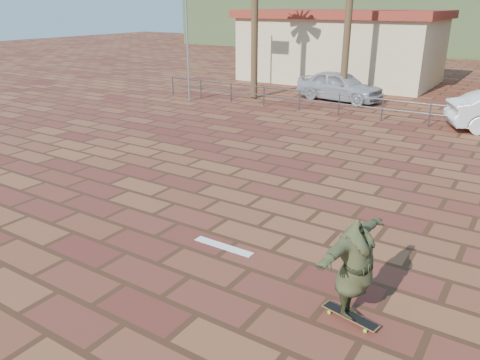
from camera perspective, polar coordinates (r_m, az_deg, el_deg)
name	(u,v)px	position (r m, az deg, el deg)	size (l,w,h in m)	color
ground	(228,218)	(11.28, -1.47, -4.71)	(120.00, 120.00, 0.00)	brown
paint_stripe	(223,246)	(10.05, -2.04, -8.08)	(1.40, 0.22, 0.01)	white
guardrail	(383,106)	(21.60, 16.99, 8.66)	(24.06, 0.06, 1.00)	#47494F
flagpole	(188,8)	(24.93, -6.35, 20.07)	(1.30, 0.10, 8.00)	gray
building_west	(341,46)	(32.70, 12.19, 15.71)	(12.60, 7.60, 4.50)	beige
hill_back	(324,11)	(70.14, 10.22, 19.64)	(35.00, 14.00, 8.00)	#384C28
longboard	(350,316)	(8.11, 13.28, -15.84)	(1.00, 0.40, 0.10)	olive
skateboarder	(355,269)	(7.64, 13.82, -10.54)	(2.10, 0.57, 1.71)	#36391F
car_silver	(340,86)	(25.79, 12.05, 11.15)	(1.85, 4.59, 1.56)	#A4A6AB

